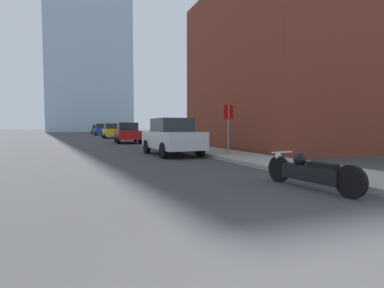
# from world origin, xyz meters

# --- Properties ---
(sidewalk) EXTENTS (2.21, 240.00, 0.15)m
(sidewalk) POSITION_xyz_m (4.83, 40.00, 0.07)
(sidewalk) COLOR gray
(sidewalk) RESTS_ON ground_plane
(brick_storefront) EXTENTS (9.02, 10.96, 9.57)m
(brick_storefront) POSITION_xyz_m (10.64, 13.96, 4.78)
(brick_storefront) COLOR brown
(brick_storefront) RESTS_ON ground_plane
(distant_tower) EXTENTS (21.88, 21.88, 75.13)m
(distant_tower) POSITION_xyz_m (2.90, 91.41, 37.57)
(distant_tower) COLOR #9EB7CC
(distant_tower) RESTS_ON ground_plane
(motorcycle) EXTENTS (0.62, 2.50, 0.74)m
(motorcycle) POSITION_xyz_m (3.00, 3.82, 0.37)
(motorcycle) COLOR black
(motorcycle) RESTS_ON ground_plane
(parked_car_silver) EXTENTS (1.99, 4.30, 1.72)m
(parked_car_silver) POSITION_xyz_m (2.62, 12.19, 0.87)
(parked_car_silver) COLOR #BCBCC1
(parked_car_silver) RESTS_ON ground_plane
(parked_car_red) EXTENTS (2.04, 4.61, 1.67)m
(parked_car_red) POSITION_xyz_m (2.54, 23.88, 0.84)
(parked_car_red) COLOR red
(parked_car_red) RESTS_ON ground_plane
(parked_car_yellow) EXTENTS (2.00, 4.35, 1.73)m
(parked_car_yellow) POSITION_xyz_m (2.62, 35.04, 0.87)
(parked_car_yellow) COLOR gold
(parked_car_yellow) RESTS_ON ground_plane
(parked_car_blue) EXTENTS (1.94, 4.24, 1.85)m
(parked_car_blue) POSITION_xyz_m (2.47, 47.58, 0.92)
(parked_car_blue) COLOR #1E3899
(parked_car_blue) RESTS_ON ground_plane
(parked_car_green) EXTENTS (2.04, 3.87, 1.71)m
(parked_car_green) POSITION_xyz_m (2.56, 58.58, 0.86)
(parked_car_green) COLOR #1E6B33
(parked_car_green) RESTS_ON ground_plane
(stop_sign) EXTENTS (0.57, 0.26, 2.12)m
(stop_sign) POSITION_xyz_m (4.60, 10.33, 1.60)
(stop_sign) COLOR slate
(stop_sign) RESTS_ON sidewalk
(pedestrian) EXTENTS (0.36, 0.22, 1.61)m
(pedestrian) POSITION_xyz_m (4.64, 16.75, 0.97)
(pedestrian) COLOR #38383D
(pedestrian) RESTS_ON sidewalk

